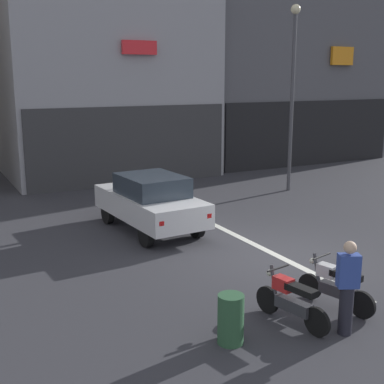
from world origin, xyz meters
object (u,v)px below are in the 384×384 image
Objects in this scene: person_by_motorcycles at (347,287)px; trash_bin at (231,319)px; motorcycle_red_row_leftmost at (291,300)px; car_white_crossing_near at (150,201)px; motorcycle_white_row_left_mid at (335,285)px; street_lamp at (293,81)px.

person_by_motorcycles reaches higher than trash_bin.
motorcycle_red_row_leftmost is at bearing 129.14° from person_by_motorcycles.
motorcycle_white_row_left_mid is (1.09, -6.37, -0.43)m from car_white_crossing_near.
person_by_motorcycles is at bearing -122.65° from motorcycle_white_row_left_mid.
car_white_crossing_near reaches higher than motorcycle_red_row_leftmost.
motorcycle_white_row_left_mid is 0.98× the size of person_by_motorcycles.
person_by_motorcycles is (0.60, -0.73, 0.40)m from motorcycle_red_row_leftmost.
motorcycle_red_row_leftmost is at bearing -173.32° from motorcycle_white_row_left_mid.
motorcycle_white_row_left_mid is (1.16, 0.14, 0.00)m from motorcycle_red_row_leftmost.
motorcycle_red_row_leftmost is at bearing -90.58° from car_white_crossing_near.
trash_bin is (-1.38, -6.60, -0.46)m from car_white_crossing_near.
car_white_crossing_near is 6.52m from motorcycle_red_row_leftmost.
street_lamp reaches higher than car_white_crossing_near.
motorcycle_white_row_left_mid reaches higher than trash_bin.
motorcycle_white_row_left_mid is at bearing -80.29° from car_white_crossing_near.
car_white_crossing_near is at bearing 99.71° from motorcycle_white_row_left_mid.
street_lamp is 12.94m from trash_bin.
motorcycle_white_row_left_mid is 1.93× the size of trash_bin.
street_lamp is at bearing 20.15° from car_white_crossing_near.
car_white_crossing_near is 6.75m from trash_bin.
motorcycle_red_row_leftmost is 1.32m from trash_bin.
person_by_motorcycles is 2.07m from trash_bin.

